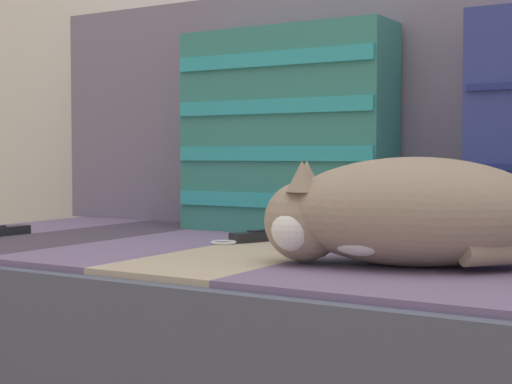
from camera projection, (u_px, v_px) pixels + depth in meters
couch at (399, 366)px, 1.32m from camera, size 2.13×0.87×0.38m
sofa_backrest at (466, 105)px, 1.61m from camera, size 2.09×0.14×0.53m
throw_pillow_striped at (286, 131)px, 1.67m from camera, size 0.47×0.14×0.43m
sleeping_cat at (398, 214)px, 1.16m from camera, size 0.44×0.34×0.16m
game_remote_far at (263, 236)px, 1.50m from camera, size 0.12×0.19×0.02m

